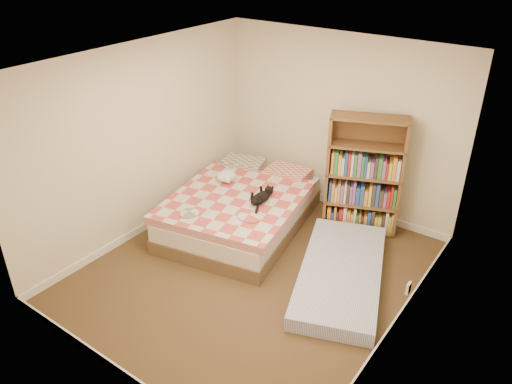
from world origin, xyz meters
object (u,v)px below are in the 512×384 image
Objects in this scene: black_cat at (262,197)px; bed at (243,208)px; bookshelf at (363,190)px; white_dog at (226,176)px; floor_mattress at (341,273)px.

bed is at bearing 166.94° from black_cat.
bookshelf reaches higher than black_cat.
bookshelf is at bearing 20.12° from white_dog.
bookshelf is at bearing 22.62° from bed.
bookshelf is 1.35m from black_cat.
white_dog is at bearing 151.55° from bed.
black_cat is 2.04× the size of white_dog.
floor_mattress is at bearing -96.71° from bookshelf.
bookshelf is at bearing 40.95° from black_cat.
bookshelf reaches higher than floor_mattress.
black_cat is (0.37, -0.06, 0.32)m from bed.
bed is at bearing 149.66° from floor_mattress.
bed is at bearing -168.48° from bookshelf.
white_dog is (-0.73, 0.18, 0.01)m from black_cat.
bookshelf is (1.33, 0.89, 0.31)m from bed.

